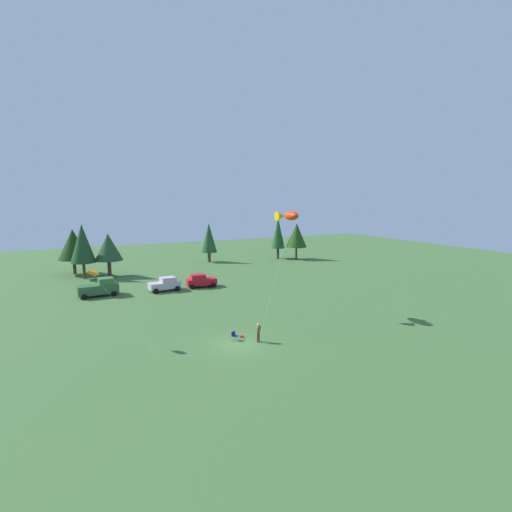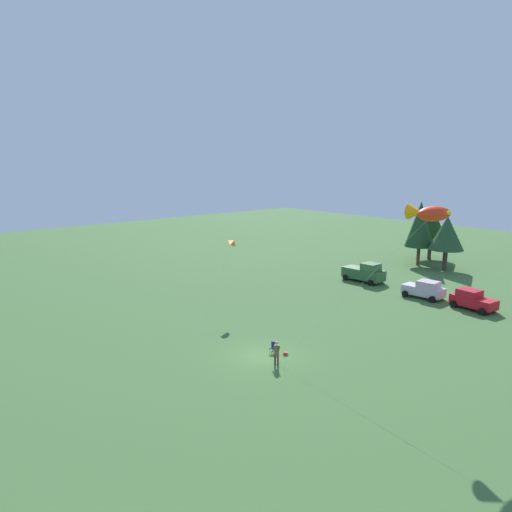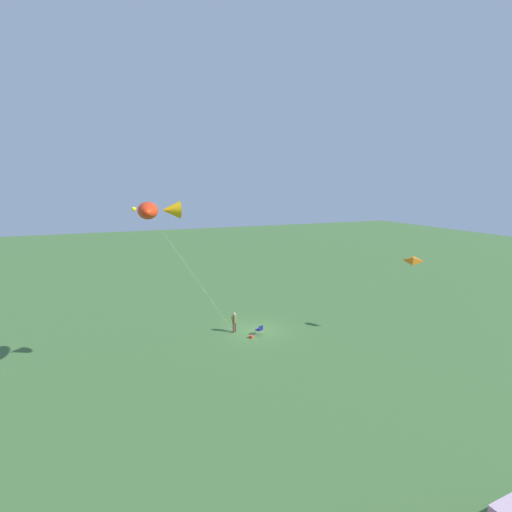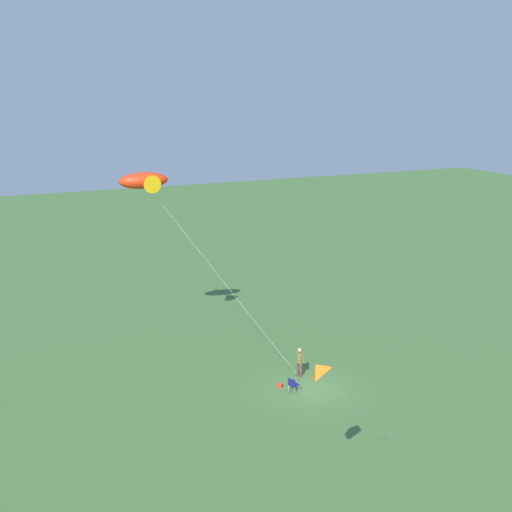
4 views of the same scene
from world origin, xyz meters
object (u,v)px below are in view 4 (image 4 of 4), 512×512
(folding_chair, at_px, (293,384))
(backpack_on_grass, at_px, (279,385))
(kite_large_fish, at_px, (145,181))
(person_kite_flyer, at_px, (299,360))
(kite_delta_orange, at_px, (316,370))

(folding_chair, height_order, backpack_on_grass, folding_chair)
(folding_chair, relative_size, kite_large_fish, 0.07)
(person_kite_flyer, relative_size, kite_large_fish, 0.15)
(person_kite_flyer, distance_m, backpack_on_grass, 2.13)
(person_kite_flyer, relative_size, folding_chair, 2.12)
(backpack_on_grass, distance_m, kite_large_fish, 14.31)
(backpack_on_grass, xyz_separation_m, kite_delta_orange, (-11.94, 4.66, 6.31))
(kite_large_fish, bearing_deg, folding_chair, -149.18)
(folding_chair, xyz_separation_m, backpack_on_grass, (0.89, 0.37, -0.38))
(kite_delta_orange, bearing_deg, folding_chair, -24.48)
(folding_chair, relative_size, kite_delta_orange, 0.11)
(backpack_on_grass, bearing_deg, kite_large_fish, 31.64)
(backpack_on_grass, height_order, kite_large_fish, kite_large_fish)
(person_kite_flyer, relative_size, kite_delta_orange, 0.23)
(folding_chair, height_order, kite_delta_orange, kite_delta_orange)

